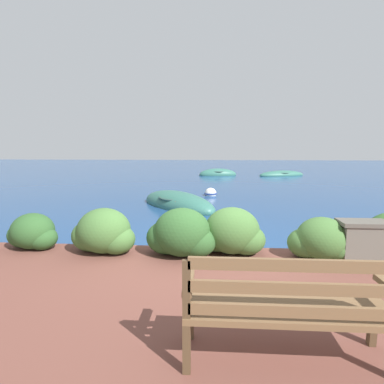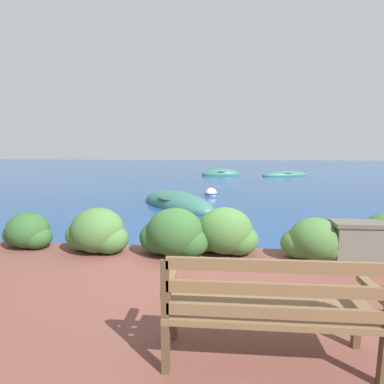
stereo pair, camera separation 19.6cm
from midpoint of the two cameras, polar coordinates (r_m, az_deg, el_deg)
The scene contains 11 objects.
ground_plane at distance 5.33m, azimuth 1.38°, elevation -12.60°, with size 80.00×80.00×0.00m.
park_bench at distance 2.57m, azimuth 15.83°, elevation -20.14°, with size 1.65×0.48×0.93m.
hedge_clump_far_left at distance 5.82m, azimuth -28.97°, elevation -6.88°, with size 0.89×0.64×0.61m.
hedge_clump_left at distance 5.14m, azimuth -17.59°, elevation -7.52°, with size 1.08×0.78×0.73m.
hedge_clump_centre at distance 4.78m, azimuth -3.25°, elevation -8.18°, with size 1.12×0.81×0.76m.
hedge_clump_right at distance 4.91m, azimuth 6.28°, elevation -7.83°, with size 1.10×0.79×0.75m.
hedge_clump_far_right at distance 5.00m, azimuth 22.28°, elevation -8.63°, with size 0.96×0.69×0.65m.
rowboat_nearest at distance 9.78m, azimuth -3.34°, elevation -2.36°, with size 3.19×3.29×0.87m.
rowboat_mid at distance 20.48m, azimuth 4.66°, elevation 3.35°, with size 2.67×1.40×0.83m.
rowboat_far at distance 21.12m, azimuth 16.46°, elevation 3.13°, with size 3.42×2.04×0.62m.
mooring_buoy at distance 12.00m, azimuth 3.09°, elevation -0.28°, with size 0.51×0.51×0.46m.
Camera 1 is at (0.09, -4.98, 1.93)m, focal length 28.00 mm.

